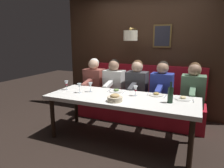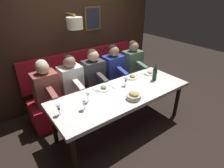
{
  "view_description": "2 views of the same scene",
  "coord_description": "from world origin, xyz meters",
  "px_view_note": "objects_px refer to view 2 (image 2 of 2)",
  "views": [
    {
      "loc": [
        -2.84,
        -1.09,
        1.61
      ],
      "look_at": [
        0.05,
        0.17,
        0.92
      ],
      "focal_mm": 32.14,
      "sensor_mm": 36.0,
      "label": 1
    },
    {
      "loc": [
        -1.97,
        1.67,
        2.24
      ],
      "look_at": [
        0.05,
        0.17,
        0.92
      ],
      "focal_mm": 29.34,
      "sensor_mm": 36.0,
      "label": 2
    }
  ],
  "objects_px": {
    "diner_farthest": "(45,84)",
    "wine_bottle": "(155,74)",
    "wine_glass_3": "(58,107)",
    "diner_near": "(113,65)",
    "wine_glass_2": "(126,79)",
    "bread_bowl": "(134,96)",
    "diner_nearest": "(133,60)",
    "wine_glass_1": "(84,102)",
    "dining_table": "(122,95)",
    "wine_glass_0": "(88,95)",
    "diner_middle": "(94,70)",
    "diner_far": "(71,77)"
  },
  "relations": [
    {
      "from": "diner_near",
      "to": "diner_middle",
      "type": "height_order",
      "value": "same"
    },
    {
      "from": "diner_far",
      "to": "wine_glass_0",
      "type": "relative_size",
      "value": 4.82
    },
    {
      "from": "dining_table",
      "to": "diner_near",
      "type": "height_order",
      "value": "diner_near"
    },
    {
      "from": "diner_farthest",
      "to": "wine_bottle",
      "type": "distance_m",
      "value": 1.92
    },
    {
      "from": "diner_far",
      "to": "wine_bottle",
      "type": "xyz_separation_m",
      "value": [
        -0.89,
        -1.24,
        0.04
      ]
    },
    {
      "from": "wine_bottle",
      "to": "wine_glass_3",
      "type": "bearing_deg",
      "value": 88.44
    },
    {
      "from": "diner_farthest",
      "to": "diner_nearest",
      "type": "bearing_deg",
      "value": -90.0
    },
    {
      "from": "wine_glass_2",
      "to": "wine_bottle",
      "type": "height_order",
      "value": "wine_bottle"
    },
    {
      "from": "diner_farthest",
      "to": "diner_middle",
      "type": "bearing_deg",
      "value": -90.0
    },
    {
      "from": "diner_farthest",
      "to": "wine_glass_1",
      "type": "height_order",
      "value": "diner_farthest"
    },
    {
      "from": "wine_glass_2",
      "to": "bread_bowl",
      "type": "relative_size",
      "value": 0.75
    },
    {
      "from": "wine_glass_0",
      "to": "wine_glass_3",
      "type": "xyz_separation_m",
      "value": [
        -0.04,
        0.47,
        -0.0
      ]
    },
    {
      "from": "wine_glass_1",
      "to": "wine_glass_3",
      "type": "height_order",
      "value": "same"
    },
    {
      "from": "diner_far",
      "to": "wine_glass_1",
      "type": "xyz_separation_m",
      "value": [
        -0.93,
        0.24,
        0.04
      ]
    },
    {
      "from": "dining_table",
      "to": "diner_far",
      "type": "height_order",
      "value": "diner_far"
    },
    {
      "from": "wine_glass_0",
      "to": "wine_bottle",
      "type": "relative_size",
      "value": 0.55
    },
    {
      "from": "diner_near",
      "to": "diner_farthest",
      "type": "xyz_separation_m",
      "value": [
        0.0,
        1.43,
        0.0
      ]
    },
    {
      "from": "diner_farthest",
      "to": "wine_glass_2",
      "type": "relative_size",
      "value": 4.82
    },
    {
      "from": "diner_middle",
      "to": "wine_glass_0",
      "type": "xyz_separation_m",
      "value": [
        -0.8,
        0.59,
        0.04
      ]
    },
    {
      "from": "wine_glass_1",
      "to": "wine_bottle",
      "type": "height_order",
      "value": "wine_bottle"
    },
    {
      "from": "diner_nearest",
      "to": "bread_bowl",
      "type": "relative_size",
      "value": 3.6
    },
    {
      "from": "diner_farthest",
      "to": "wine_bottle",
      "type": "xyz_separation_m",
      "value": [
        -0.89,
        -1.71,
        0.04
      ]
    },
    {
      "from": "diner_nearest",
      "to": "diner_near",
      "type": "xyz_separation_m",
      "value": [
        0.0,
        0.54,
        0.0
      ]
    },
    {
      "from": "wine_glass_0",
      "to": "wine_glass_2",
      "type": "relative_size",
      "value": 1.0
    },
    {
      "from": "wine_glass_1",
      "to": "diner_farthest",
      "type": "bearing_deg",
      "value": 13.63
    },
    {
      "from": "wine_glass_3",
      "to": "dining_table",
      "type": "bearing_deg",
      "value": -92.19
    },
    {
      "from": "dining_table",
      "to": "diner_farthest",
      "type": "height_order",
      "value": "diner_farthest"
    },
    {
      "from": "diner_far",
      "to": "wine_glass_2",
      "type": "relative_size",
      "value": 4.82
    },
    {
      "from": "wine_bottle",
      "to": "bread_bowl",
      "type": "bearing_deg",
      "value": 108.79
    },
    {
      "from": "diner_middle",
      "to": "diner_nearest",
      "type": "bearing_deg",
      "value": -90.0
    },
    {
      "from": "diner_far",
      "to": "wine_bottle",
      "type": "height_order",
      "value": "diner_far"
    },
    {
      "from": "wine_glass_2",
      "to": "bread_bowl",
      "type": "height_order",
      "value": "wine_glass_2"
    },
    {
      "from": "diner_nearest",
      "to": "diner_near",
      "type": "distance_m",
      "value": 0.54
    },
    {
      "from": "diner_middle",
      "to": "bread_bowl",
      "type": "relative_size",
      "value": 3.6
    },
    {
      "from": "dining_table",
      "to": "bread_bowl",
      "type": "xyz_separation_m",
      "value": [
        -0.26,
        -0.01,
        0.11
      ]
    },
    {
      "from": "wine_glass_2",
      "to": "wine_bottle",
      "type": "relative_size",
      "value": 0.55
    },
    {
      "from": "diner_farthest",
      "to": "wine_glass_2",
      "type": "distance_m",
      "value": 1.36
    },
    {
      "from": "wine_glass_1",
      "to": "wine_glass_3",
      "type": "xyz_separation_m",
      "value": [
        0.09,
        0.33,
        -0.0
      ]
    },
    {
      "from": "dining_table",
      "to": "wine_glass_3",
      "type": "distance_m",
      "value": 1.07
    },
    {
      "from": "diner_farthest",
      "to": "wine_bottle",
      "type": "relative_size",
      "value": 2.64
    },
    {
      "from": "diner_farthest",
      "to": "diner_near",
      "type": "bearing_deg",
      "value": -90.0
    },
    {
      "from": "diner_near",
      "to": "wine_glass_3",
      "type": "distance_m",
      "value": 1.75
    },
    {
      "from": "wine_glass_3",
      "to": "diner_farthest",
      "type": "bearing_deg",
      "value": -6.96
    },
    {
      "from": "diner_farthest",
      "to": "wine_glass_2",
      "type": "bearing_deg",
      "value": -122.64
    },
    {
      "from": "wine_bottle",
      "to": "bread_bowl",
      "type": "distance_m",
      "value": 0.79
    },
    {
      "from": "diner_far",
      "to": "wine_glass_3",
      "type": "height_order",
      "value": "diner_far"
    },
    {
      "from": "bread_bowl",
      "to": "wine_glass_0",
      "type": "bearing_deg",
      "value": 60.05
    },
    {
      "from": "diner_far",
      "to": "diner_farthest",
      "type": "height_order",
      "value": "same"
    },
    {
      "from": "diner_farthest",
      "to": "bread_bowl",
      "type": "relative_size",
      "value": 3.6
    },
    {
      "from": "wine_glass_1",
      "to": "wine_glass_2",
      "type": "height_order",
      "value": "same"
    }
  ]
}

